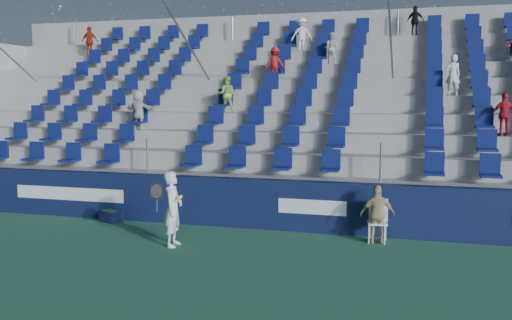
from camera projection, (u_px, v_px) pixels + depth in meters
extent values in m
plane|color=#30704D|center=(205.00, 264.00, 10.86)|extent=(70.00, 70.00, 0.00)
cube|color=#11193E|center=(252.00, 203.00, 13.80)|extent=(24.00, 0.30, 1.20)
cube|color=white|center=(69.00, 194.00, 15.03)|extent=(3.20, 0.02, 0.34)
cube|color=white|center=(312.00, 207.00, 13.23)|extent=(1.60, 0.02, 0.34)
cube|color=#9D9D98|center=(259.00, 199.00, 14.35)|extent=(24.00, 0.85, 1.20)
cube|color=#9D9D98|center=(267.00, 184.00, 15.13)|extent=(24.00, 0.85, 1.70)
cube|color=#9D9D98|center=(275.00, 171.00, 15.91)|extent=(24.00, 0.85, 2.20)
cube|color=#9D9D98|center=(282.00, 159.00, 16.70)|extent=(24.00, 0.85, 2.70)
cube|color=#9D9D98|center=(289.00, 148.00, 17.48)|extent=(24.00, 0.85, 3.20)
cube|color=#9D9D98|center=(295.00, 138.00, 18.26)|extent=(24.00, 0.85, 3.70)
cube|color=#9D9D98|center=(300.00, 129.00, 19.05)|extent=(24.00, 0.85, 4.20)
cube|color=#9D9D98|center=(305.00, 120.00, 19.83)|extent=(24.00, 0.85, 4.70)
cube|color=#9D9D98|center=(310.00, 112.00, 20.61)|extent=(24.00, 0.85, 5.20)
cube|color=#9D9D98|center=(314.00, 98.00, 21.20)|extent=(24.00, 0.50, 6.20)
cube|color=#0E1855|center=(259.00, 162.00, 14.24)|extent=(16.05, 0.50, 0.70)
cube|color=#0E1855|center=(267.00, 139.00, 15.00)|extent=(16.05, 0.50, 0.70)
cube|color=#0E1855|center=(276.00, 119.00, 15.75)|extent=(16.05, 0.50, 0.70)
cube|color=#0E1855|center=(283.00, 101.00, 16.51)|extent=(16.05, 0.50, 0.70)
cube|color=#0E1855|center=(289.00, 84.00, 17.26)|extent=(16.05, 0.50, 0.70)
cube|color=#0E1855|center=(296.00, 69.00, 18.02)|extent=(16.05, 0.50, 0.70)
cube|color=#0E1855|center=(301.00, 54.00, 18.77)|extent=(16.05, 0.50, 0.70)
cube|color=#0E1855|center=(306.00, 41.00, 19.53)|extent=(16.05, 0.50, 0.70)
cube|color=#0E1855|center=(311.00, 29.00, 20.28)|extent=(16.05, 0.50, 0.70)
cylinder|color=gray|center=(197.00, 59.00, 18.00)|extent=(0.06, 7.68, 4.55)
cylinder|color=gray|center=(392.00, 55.00, 16.34)|extent=(0.06, 7.68, 4.55)
cylinder|color=gray|center=(16.00, 63.00, 19.89)|extent=(0.06, 7.68, 4.55)
imported|color=#B12617|center=(90.00, 41.00, 21.79)|extent=(0.67, 0.30, 1.14)
imported|color=black|center=(415.00, 21.00, 19.23)|extent=(0.64, 0.42, 1.01)
imported|color=silver|center=(453.00, 75.00, 15.89)|extent=(0.46, 0.36, 1.12)
imported|color=silver|center=(139.00, 110.00, 16.83)|extent=(1.12, 0.61, 1.16)
imported|color=red|center=(505.00, 115.00, 14.06)|extent=(0.67, 0.40, 1.06)
imported|color=red|center=(275.00, 64.00, 18.13)|extent=(0.68, 0.41, 1.03)
imported|color=beige|center=(331.00, 49.00, 18.43)|extent=(0.56, 0.47, 1.03)
imported|color=#91D053|center=(226.00, 94.00, 16.91)|extent=(0.61, 0.53, 1.07)
imported|color=white|center=(302.00, 35.00, 19.50)|extent=(0.78, 0.49, 1.15)
imported|color=white|center=(173.00, 209.00, 12.09)|extent=(0.45, 0.62, 1.61)
cylinder|color=navy|center=(157.00, 205.00, 11.91)|extent=(0.03, 0.03, 0.28)
torus|color=black|center=(157.00, 191.00, 11.88)|extent=(0.30, 0.17, 0.28)
plane|color=#262626|center=(157.00, 191.00, 11.88)|extent=(0.30, 0.16, 0.29)
sphere|color=#C1D130|center=(180.00, 198.00, 11.80)|extent=(0.07, 0.07, 0.07)
sphere|color=#C1D130|center=(181.00, 197.00, 11.85)|extent=(0.07, 0.07, 0.07)
cube|color=white|center=(377.00, 223.00, 12.40)|extent=(0.47, 0.47, 0.04)
cube|color=white|center=(378.00, 210.00, 12.56)|extent=(0.41, 0.10, 0.51)
cylinder|color=white|center=(369.00, 234.00, 12.32)|extent=(0.03, 0.03, 0.41)
cylinder|color=white|center=(385.00, 236.00, 12.22)|extent=(0.03, 0.03, 0.41)
cylinder|color=white|center=(370.00, 231.00, 12.63)|extent=(0.03, 0.03, 0.41)
cylinder|color=white|center=(385.00, 232.00, 12.54)|extent=(0.03, 0.03, 0.41)
imported|color=tan|center=(377.00, 214.00, 12.33)|extent=(0.80, 0.49, 1.28)
cube|color=#0F1538|center=(111.00, 216.00, 14.47)|extent=(0.62, 0.52, 0.29)
cube|color=#1E662D|center=(111.00, 214.00, 14.46)|extent=(0.50, 0.40, 0.17)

